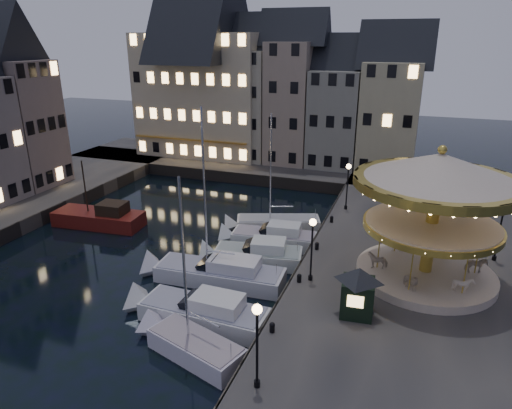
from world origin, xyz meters
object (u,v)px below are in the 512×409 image
at_px(bollard_d, 332,219).
at_px(red_fishing_boat, 101,218).
at_px(bollard_b, 299,278).
at_px(bollard_c, 317,245).
at_px(motorboat_f, 271,224).
at_px(streetlamp_b, 312,241).
at_px(motorboat_e, 269,238).
at_px(streetlamp_d, 501,224).
at_px(motorboat_b, 198,311).
at_px(motorboat_c, 214,273).
at_px(bollard_a, 272,327).
at_px(motorboat_d, 253,255).
at_px(carousel, 436,194).
at_px(streetlamp_a, 257,335).
at_px(motorboat_a, 188,344).
at_px(ticket_kiosk, 359,283).
at_px(streetlamp_c, 348,180).

bearing_deg(bollard_d, red_fishing_boat, -166.72).
bearing_deg(bollard_b, red_fishing_boat, 163.39).
xyz_separation_m(bollard_c, motorboat_f, (-5.12, 5.13, -1.07)).
xyz_separation_m(streetlamp_b, motorboat_e, (-4.94, 6.61, -3.38)).
bearing_deg(streetlamp_b, bollard_b, -140.19).
height_order(streetlamp_d, motorboat_b, streetlamp_d).
bearing_deg(bollard_d, streetlamp_d, -14.15).
height_order(bollard_c, motorboat_c, motorboat_c).
distance_m(bollard_d, red_fishing_boat, 20.21).
relative_size(bollard_a, bollard_b, 1.00).
relative_size(streetlamp_b, motorboat_d, 0.56).
bearing_deg(bollard_d, bollard_a, -90.00).
bearing_deg(carousel, motorboat_d, 177.87).
height_order(bollard_b, carousel, carousel).
distance_m(streetlamp_a, motorboat_f, 20.75).
relative_size(motorboat_f, carousel, 1.10).
xyz_separation_m(motorboat_b, carousel, (12.40, 7.52, 6.34)).
xyz_separation_m(motorboat_a, motorboat_b, (-0.85, 2.78, 0.11)).
bearing_deg(ticket_kiosk, red_fishing_boat, 160.80).
bearing_deg(motorboat_d, bollard_d, 56.47).
xyz_separation_m(streetlamp_d, motorboat_a, (-16.04, -14.53, -3.48)).
height_order(streetlamp_c, motorboat_b, streetlamp_c).
relative_size(streetlamp_a, carousel, 0.42).
distance_m(motorboat_b, motorboat_d, 7.98).
relative_size(streetlamp_d, bollard_b, 7.32).
distance_m(motorboat_a, motorboat_e, 14.14).
bearing_deg(bollard_a, streetlamp_a, -81.47).
bearing_deg(motorboat_d, streetlamp_c, 63.64).
bearing_deg(streetlamp_c, carousel, -57.57).
height_order(streetlamp_c, motorboat_c, motorboat_c).
relative_size(streetlamp_c, bollard_a, 7.32).
relative_size(streetlamp_d, bollard_d, 7.32).
bearing_deg(motorboat_e, carousel, -18.06).
xyz_separation_m(streetlamp_a, ticket_kiosk, (3.28, 7.17, -0.79)).
bearing_deg(streetlamp_c, red_fishing_boat, -158.10).
xyz_separation_m(motorboat_c, motorboat_f, (0.89, 9.82, -0.15)).
relative_size(streetlamp_b, ticket_kiosk, 1.29).
xyz_separation_m(streetlamp_d, bollard_b, (-11.90, -7.50, -2.41)).
bearing_deg(ticket_kiosk, bollard_d, 106.83).
relative_size(bollard_a, carousel, 0.06).
xyz_separation_m(bollard_a, bollard_c, (0.00, 10.50, 0.00)).
distance_m(bollard_b, ticket_kiosk, 4.81).
distance_m(motorboat_e, carousel, 13.89).
bearing_deg(bollard_d, motorboat_a, -103.28).
relative_size(motorboat_a, motorboat_f, 0.98).
bearing_deg(bollard_c, motorboat_c, -142.08).
xyz_separation_m(streetlamp_d, carousel, (-4.49, -4.22, 2.97)).
distance_m(bollard_b, motorboat_b, 6.62).
bearing_deg(motorboat_d, motorboat_c, -114.08).
relative_size(streetlamp_a, bollard_a, 7.32).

